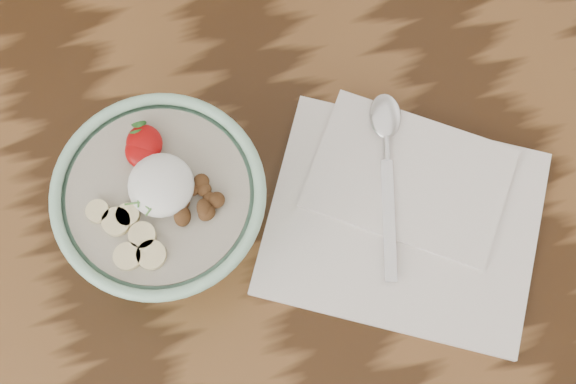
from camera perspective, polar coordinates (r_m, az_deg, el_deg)
name	(u,v)px	position (r cm, az deg, el deg)	size (l,w,h in cm)	color
table	(109,240)	(93.76, -12.61, -3.34)	(160.00, 90.00, 75.00)	#311C0C
breakfast_bowl	(164,205)	(76.83, -8.79, -0.94)	(19.62, 19.62, 13.37)	#9ED5B6
napkin	(404,213)	(82.77, 8.27, -1.52)	(34.39, 32.66, 1.66)	white
spoon	(386,141)	(83.38, 6.99, 3.59)	(8.03, 19.70, 1.04)	silver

